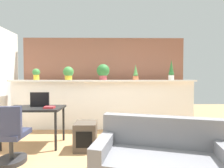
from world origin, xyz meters
name	(u,v)px	position (x,y,z in m)	size (l,w,h in m)	color
divider_wall	(103,105)	(0.00, 2.00, 0.62)	(4.68, 0.16, 1.24)	white
plant_shelf	(103,81)	(0.00, 1.96, 1.26)	(4.68, 0.38, 0.04)	white
brick_wall_behind	(104,81)	(0.00, 2.60, 1.25)	(4.68, 0.10, 2.50)	#935B47
potted_plant_0	(36,74)	(-1.70, 1.94, 1.44)	(0.18, 0.18, 0.29)	gold
potted_plant_1	(68,73)	(-0.88, 1.93, 1.46)	(0.27, 0.27, 0.34)	gold
potted_plant_2	(103,71)	(0.00, 1.97, 1.50)	(0.33, 0.33, 0.41)	#B7474C
potted_plant_3	(136,74)	(0.84, 1.96, 1.44)	(0.15, 0.15, 0.40)	#C66B42
potted_plant_4	(171,71)	(1.76, 1.96, 1.51)	(0.14, 0.14, 0.53)	silver
desk	(34,112)	(-1.31, 0.96, 0.67)	(1.10, 0.60, 0.75)	black
tv_monitor	(40,99)	(-1.23, 1.04, 0.89)	(0.37, 0.04, 0.29)	black
office_chair	(9,139)	(-1.35, 0.23, 0.39)	(0.47, 0.48, 0.91)	#262628
side_cube_shelf	(86,136)	(-0.27, 0.76, 0.25)	(0.40, 0.41, 0.50)	#4C4238
book_on_desk	(49,107)	(-0.96, 0.84, 0.77)	(0.19, 0.14, 0.04)	#B22D33
couch	(161,163)	(0.79, -0.29, 0.28)	(1.70, 1.12, 0.80)	slate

